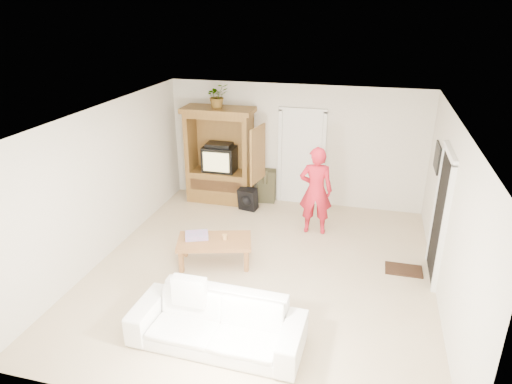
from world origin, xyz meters
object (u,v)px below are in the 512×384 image
man (316,191)px  armoire (221,162)px  sofa (217,322)px  coffee_table (214,243)px

man → armoire: bearing=-29.4°
armoire → sofa: (1.45, -4.51, -0.58)m
man → coffee_table: man is taller
man → coffee_table: size_ratio=1.26×
armoire → sofa: bearing=-72.2°
armoire → coffee_table: bearing=-74.0°
armoire → man: armoire is taller
sofa → coffee_table: size_ratio=1.64×
man → coffee_table: (-1.47, -1.61, -0.46)m
coffee_table → man: bearing=31.7°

